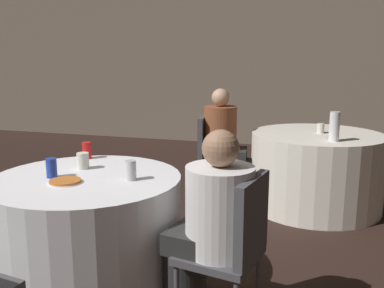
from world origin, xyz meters
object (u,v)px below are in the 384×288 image
Objects in this scene: person_floral_shirt at (227,146)px; soda_can_silver at (131,170)px; chair_near_east at (235,241)px; table_far at (316,170)px; person_white_shirt at (209,227)px; table_near at (89,233)px; pizza_plate_near at (65,181)px; soda_can_red at (87,150)px; bottle_far at (334,127)px; soda_can_blue at (52,168)px; chair_far_west at (211,151)px.

person_floral_shirt reaches higher than soda_can_silver.
chair_near_east is at bearing 6.38° from person_floral_shirt.
person_white_shirt is (-0.55, -2.17, 0.21)m from table_far.
table_near is 0.87m from person_white_shirt.
pizza_plate_near reaches higher than table_far.
chair_near_east is (0.99, -0.20, 0.16)m from table_near.
table_near is 1.02m from chair_near_east.
table_near is 1.06× the size of person_white_shirt.
soda_can_red is at bearing 108.08° from pizza_plate_near.
person_floral_shirt is 9.59× the size of soda_can_red.
table_far is 2.61m from pizza_plate_near.
bottle_far is (1.02, -0.26, 0.29)m from person_floral_shirt.
soda_can_silver is at bearing -118.72° from table_far.
bottle_far reaches higher than table_far.
chair_far_west is at bearing 74.53° from soda_can_blue.
person_floral_shirt is at bearing 70.45° from soda_can_blue.
table_far is 10.47× the size of soda_can_blue.
soda_can_red is (-0.25, 0.44, 0.43)m from table_near.
chair_near_east is at bearing -2.80° from pizza_plate_near.
pizza_plate_near is (-1.04, 0.05, 0.22)m from chair_near_east.
person_white_shirt is 5.56× the size of pizza_plate_near.
chair_near_east reaches higher than soda_can_blue.
bottle_far reaches higher than chair_far_west.
soda_can_red is 0.51m from soda_can_blue.
pizza_plate_near is (-1.44, -2.15, 0.38)m from table_far.
table_near is 9.74× the size of soda_can_red.
table_far is 4.86× the size of bottle_far.
chair_far_west is 0.76× the size of person_floral_shirt.
chair_near_east is 0.76× the size of person_floral_shirt.
soda_can_silver is (-0.04, -1.86, 0.27)m from chair_far_west.
table_far is 2.64m from soda_can_blue.
soda_can_silver is 2.03m from bottle_far.
person_white_shirt is 9.16× the size of soda_can_silver.
table_near is 2.44m from table_far.
person_white_shirt is at bearing -1.29° from pizza_plate_near.
person_floral_shirt is (-0.49, 2.10, 0.06)m from chair_near_east.
table_near is 4.53× the size of bottle_far.
table_near is 1.34× the size of chair_far_west.
table_far is at bearing 109.92° from bottle_far.
person_white_shirt reaches higher than soda_can_red.
soda_can_silver is (-0.53, 0.19, 0.23)m from person_white_shirt.
soda_can_blue is (-0.54, -1.95, 0.27)m from chair_far_west.
pizza_plate_near is (-0.89, 0.02, 0.18)m from person_white_shirt.
chair_far_west is at bearing 79.70° from table_near.
bottle_far reaches higher than chair_near_east.
soda_can_red is at bearing -145.92° from bottle_far.
soda_can_blue is at bearing -170.22° from soda_can_silver.
table_near is 0.67m from soda_can_red.
chair_near_east is at bearing -106.17° from bottle_far.
person_white_shirt is 1.06m from soda_can_blue.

